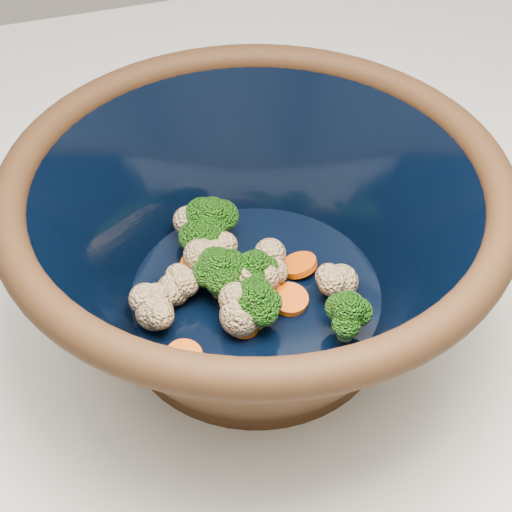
% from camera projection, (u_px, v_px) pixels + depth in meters
% --- Properties ---
extents(counter, '(1.20, 1.20, 0.90)m').
position_uv_depth(counter, '(243.00, 511.00, 0.97)').
color(counter, white).
rests_on(counter, ground).
extents(mixing_bowl, '(0.45, 0.45, 0.17)m').
position_uv_depth(mixing_bowl, '(256.00, 241.00, 0.57)').
color(mixing_bowl, black).
rests_on(mixing_bowl, counter).
extents(vegetable_pile, '(0.18, 0.18, 0.05)m').
position_uv_depth(vegetable_pile, '(242.00, 272.00, 0.59)').
color(vegetable_pile, '#608442').
rests_on(vegetable_pile, mixing_bowl).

